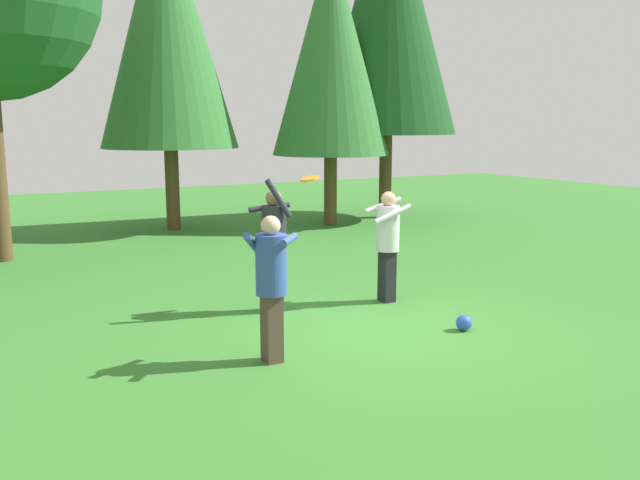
# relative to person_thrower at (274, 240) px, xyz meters

# --- Properties ---
(ground_plane) EXTENTS (40.00, 40.00, 0.00)m
(ground_plane) POSITION_rel_person_thrower_xyz_m (0.76, -1.38, -1.02)
(ground_plane) COLOR #387A2D
(person_thrower) EXTENTS (0.60, 0.53, 1.89)m
(person_thrower) POSITION_rel_person_thrower_xyz_m (0.00, 0.00, 0.00)
(person_thrower) COLOR #38476B
(person_thrower) RESTS_ON ground_plane
(person_catcher) EXTENTS (0.66, 0.60, 1.64)m
(person_catcher) POSITION_rel_person_thrower_xyz_m (1.67, -0.33, -0.05)
(person_catcher) COLOR black
(person_catcher) RESTS_ON ground_plane
(person_bystander) EXTENTS (0.72, 0.73, 1.63)m
(person_bystander) POSITION_rel_person_thrower_xyz_m (-0.88, -1.82, -0.05)
(person_bystander) COLOR #4C382D
(person_bystander) RESTS_ON ground_plane
(frisbee) EXTENTS (0.29, 0.29, 0.08)m
(frisbee) POSITION_rel_person_thrower_xyz_m (0.52, -0.06, 0.83)
(frisbee) COLOR orange
(ball_blue) EXTENTS (0.20, 0.20, 0.20)m
(ball_blue) POSITION_rel_person_thrower_xyz_m (1.73, -1.99, -0.92)
(ball_blue) COLOR blue
(ball_blue) RESTS_ON ground_plane
(tree_right) EXTENTS (2.96, 2.96, 7.06)m
(tree_right) POSITION_rel_person_thrower_xyz_m (4.70, 6.66, 3.39)
(tree_right) COLOR brown
(tree_right) RESTS_ON ground_plane
(tree_far_right) EXTENTS (3.77, 3.77, 9.02)m
(tree_far_right) POSITION_rel_person_thrower_xyz_m (6.72, 7.13, 4.62)
(tree_far_right) COLOR brown
(tree_far_right) RESTS_ON ground_plane
(tree_center) EXTENTS (3.29, 3.29, 7.86)m
(tree_center) POSITION_rel_person_thrower_xyz_m (0.90, 7.88, 3.90)
(tree_center) COLOR brown
(tree_center) RESTS_ON ground_plane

